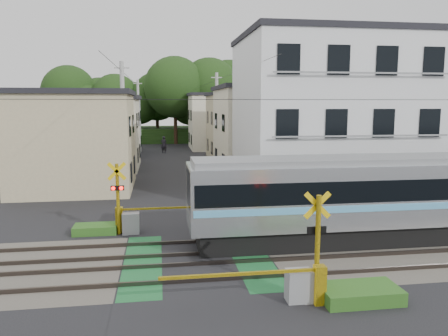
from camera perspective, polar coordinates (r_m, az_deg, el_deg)
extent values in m
plane|color=black|center=(15.68, -3.46, -11.96)|extent=(120.00, 120.00, 0.00)
cube|color=#47423A|center=(15.68, -3.46, -11.95)|extent=(120.00, 6.00, 0.00)
cube|color=black|center=(15.68, -3.46, -11.94)|extent=(5.20, 120.00, 0.00)
cube|color=#145126|center=(15.64, -10.57, -12.12)|extent=(1.30, 6.00, 0.00)
cube|color=#145126|center=(15.94, 3.50, -11.58)|extent=(1.30, 6.00, 0.00)
cube|color=#3F3833|center=(13.89, -2.75, -14.40)|extent=(120.00, 0.08, 0.14)
cube|color=#3F3833|center=(15.19, -3.29, -12.36)|extent=(120.00, 0.08, 0.14)
cube|color=#3F3833|center=(16.12, -3.62, -11.11)|extent=(120.00, 0.08, 0.14)
cube|color=#3F3833|center=(17.44, -4.02, -9.58)|extent=(120.00, 0.08, 0.14)
cube|color=black|center=(19.02, 21.11, -7.54)|extent=(15.75, 2.17, 0.82)
cube|color=black|center=(17.03, 3.79, -9.31)|extent=(2.19, 2.01, 0.55)
cube|color=silver|center=(18.66, 21.37, -2.82)|extent=(16.40, 2.55, 2.37)
cube|color=black|center=(18.61, 21.41, -1.96)|extent=(16.14, 2.59, 0.81)
cube|color=#53A2D2|center=(18.72, 21.31, -3.82)|extent=(16.24, 2.58, 0.26)
cube|color=slate|center=(18.46, 21.58, 1.12)|extent=(16.08, 2.09, 0.22)
cube|color=black|center=(16.18, -4.52, -2.63)|extent=(0.10, 2.19, 1.42)
cylinder|color=yellow|center=(12.48, 12.09, -10.25)|extent=(0.14, 0.14, 3.00)
cube|color=yellow|center=(12.24, 12.10, -4.78)|extent=(0.77, 0.05, 0.77)
cube|color=yellow|center=(12.24, 12.10, -4.78)|extent=(0.77, 0.05, 0.77)
cube|color=black|center=(12.42, 12.00, -7.92)|extent=(0.55, 0.05, 0.20)
sphere|color=#FF0C07|center=(12.42, 11.21, -7.90)|extent=(0.16, 0.16, 0.16)
sphere|color=#FF0C07|center=(12.53, 12.60, -7.80)|extent=(0.16, 0.16, 0.16)
cube|color=gray|center=(12.69, 9.76, -14.93)|extent=(0.70, 0.50, 0.90)
cube|color=yellow|center=(12.59, 12.37, -14.70)|extent=(0.30, 0.30, 1.10)
cube|color=yellow|center=(11.85, 1.91, -13.67)|extent=(4.20, 0.08, 0.08)
cylinder|color=yellow|center=(18.75, -13.68, -4.00)|extent=(0.14, 0.14, 3.00)
cube|color=yellow|center=(18.44, -13.84, -0.42)|extent=(0.77, 0.05, 0.77)
cube|color=yellow|center=(18.44, -13.84, -0.42)|extent=(0.77, 0.05, 0.77)
cube|color=black|center=(18.55, -13.76, -2.56)|extent=(0.55, 0.05, 0.20)
sphere|color=#FF0C07|center=(18.51, -14.27, -2.60)|extent=(0.16, 0.16, 0.16)
sphere|color=#FF0C07|center=(18.48, -13.28, -2.58)|extent=(0.16, 0.16, 0.16)
cube|color=gray|center=(18.96, -12.06, -7.08)|extent=(0.70, 0.50, 0.90)
cube|color=yellow|center=(19.21, -13.52, -6.61)|extent=(0.30, 0.30, 1.10)
cube|color=yellow|center=(19.03, -6.77, -5.18)|extent=(4.20, 0.08, 0.08)
cube|color=silver|center=(26.06, 13.57, 6.08)|extent=(10.00, 8.00, 9.00)
cube|color=black|center=(26.30, 13.93, 16.25)|extent=(10.20, 8.16, 0.30)
cube|color=black|center=(21.37, 8.11, -2.33)|extent=(1.10, 0.06, 1.40)
cube|color=black|center=(22.19, 14.19, -2.11)|extent=(1.10, 0.06, 1.40)
cube|color=black|center=(23.24, 19.78, -1.88)|extent=(1.10, 0.06, 1.40)
cube|color=black|center=(24.49, 24.84, -1.66)|extent=(1.10, 0.06, 1.40)
cube|color=gray|center=(22.62, 17.28, -3.59)|extent=(9.00, 0.06, 0.08)
cube|color=black|center=(21.03, 8.28, 5.73)|extent=(1.10, 0.06, 1.40)
cube|color=black|center=(21.86, 14.48, 5.65)|extent=(1.10, 0.06, 1.40)
cube|color=black|center=(22.92, 20.15, 5.52)|extent=(1.10, 0.06, 1.40)
cube|color=black|center=(24.19, 25.28, 5.35)|extent=(1.10, 0.06, 1.40)
cube|color=gray|center=(22.21, 17.62, 4.01)|extent=(9.00, 0.06, 0.08)
cube|color=black|center=(21.10, 8.46, 13.89)|extent=(1.10, 0.06, 1.40)
cube|color=black|center=(21.93, 14.77, 13.50)|extent=(1.10, 0.06, 1.40)
cube|color=black|center=(22.99, 20.54, 13.00)|extent=(1.10, 0.06, 1.40)
cube|color=black|center=(24.26, 25.73, 12.44)|extent=(1.10, 0.06, 1.40)
cube|color=gray|center=(22.20, 17.97, 11.75)|extent=(9.00, 0.06, 0.08)
cube|color=#BFB087|center=(29.23, -18.83, 3.15)|extent=(7.00, 7.00, 6.00)
cube|color=black|center=(29.13, -19.13, 9.33)|extent=(7.35, 7.35, 0.30)
cube|color=black|center=(27.27, -12.00, -0.53)|extent=(0.06, 1.00, 1.20)
cube|color=black|center=(30.73, -11.62, 0.47)|extent=(0.06, 1.00, 1.20)
cube|color=black|center=(26.98, -12.19, 5.35)|extent=(0.06, 1.00, 1.20)
cube|color=black|center=(30.47, -11.77, 5.69)|extent=(0.06, 1.00, 1.20)
cube|color=beige|center=(33.69, 5.37, 4.63)|extent=(7.00, 8.00, 6.50)
cube|color=black|center=(33.64, 5.45, 10.41)|extent=(7.35, 8.40, 0.30)
cube|color=black|center=(31.25, -0.10, 0.78)|extent=(0.06, 1.00, 1.20)
cube|color=black|center=(35.18, -1.05, 1.63)|extent=(0.06, 1.00, 1.20)
cube|color=black|center=(31.01, -0.10, 5.91)|extent=(0.06, 1.00, 1.20)
cube|color=black|center=(34.96, -1.06, 6.19)|extent=(0.06, 1.00, 1.20)
cube|color=beige|center=(38.17, -17.18, 4.20)|extent=(8.00, 7.00, 5.80)
cube|color=black|center=(38.09, -17.38, 8.78)|extent=(8.40, 7.35, 0.30)
cube|color=black|center=(36.18, -11.16, 1.66)|extent=(0.06, 1.00, 1.20)
cube|color=black|center=(39.65, -10.93, 2.25)|extent=(0.06, 1.00, 1.20)
cube|color=black|center=(35.96, -11.29, 6.10)|extent=(0.06, 1.00, 1.20)
cube|color=black|center=(39.46, -11.05, 6.29)|extent=(0.06, 1.00, 1.20)
cube|color=#BFB087|center=(43.54, 2.73, 5.31)|extent=(7.00, 7.00, 6.20)
cube|color=black|center=(43.48, 2.76, 9.59)|extent=(7.35, 7.35, 0.30)
cube|color=black|center=(41.40, -1.62, 2.65)|extent=(0.06, 1.00, 1.20)
cube|color=black|center=(44.86, -2.16, 3.10)|extent=(0.06, 1.00, 1.20)
cube|color=black|center=(41.21, -1.64, 6.53)|extent=(0.06, 1.00, 1.20)
cube|color=black|center=(44.69, -2.18, 6.67)|extent=(0.06, 1.00, 1.20)
cube|color=#9D9FA2|center=(48.03, -15.17, 5.19)|extent=(7.00, 8.00, 6.00)
cube|color=black|center=(47.97, -15.32, 8.95)|extent=(7.35, 8.40, 0.30)
cube|color=black|center=(45.88, -10.99, 3.07)|extent=(0.06, 1.00, 1.20)
cube|color=black|center=(49.86, -10.80, 3.49)|extent=(0.06, 1.00, 1.20)
cube|color=black|center=(45.71, -11.09, 6.56)|extent=(0.06, 1.00, 1.20)
cube|color=black|center=(49.70, -10.89, 6.70)|extent=(0.06, 1.00, 1.20)
cube|color=beige|center=(53.26, -0.11, 5.99)|extent=(8.00, 7.00, 6.40)
cube|color=black|center=(53.22, -0.11, 9.59)|extent=(8.40, 7.35, 0.30)
cube|color=black|center=(51.20, -4.30, 3.74)|extent=(0.06, 1.00, 1.20)
cube|color=black|center=(54.68, -4.57, 4.03)|extent=(0.06, 1.00, 1.20)
cube|color=black|center=(51.05, -4.34, 6.87)|extent=(0.06, 1.00, 1.20)
cube|color=black|center=(54.54, -4.61, 6.96)|extent=(0.06, 1.00, 1.20)
cube|color=#1C3612|center=(64.81, -7.38, 4.40)|extent=(40.00, 10.00, 2.00)
cylinder|color=#332114|center=(65.51, -19.41, 5.52)|extent=(0.50, 0.50, 5.38)
sphere|color=#1C3612|center=(65.46, -19.59, 9.28)|extent=(7.53, 7.53, 7.53)
cylinder|color=#332114|center=(64.19, -17.95, 5.01)|extent=(0.50, 0.50, 4.19)
sphere|color=#1C3612|center=(64.11, -18.09, 8.00)|extent=(5.87, 5.87, 5.87)
cylinder|color=#332114|center=(65.85, -15.77, 5.34)|extent=(0.50, 0.50, 4.58)
sphere|color=#1C3612|center=(65.77, -15.90, 8.53)|extent=(6.41, 6.41, 6.41)
cylinder|color=#332114|center=(63.05, -13.89, 5.38)|extent=(0.50, 0.50, 4.77)
sphere|color=#1C3612|center=(62.98, -14.01, 8.85)|extent=(6.68, 6.68, 6.68)
cylinder|color=#332114|center=(63.35, -11.00, 5.24)|extent=(0.50, 0.50, 4.23)
sphere|color=#1C3612|center=(63.27, -11.08, 8.30)|extent=(5.92, 5.92, 5.92)
cylinder|color=#332114|center=(64.57, -8.69, 5.69)|extent=(0.50, 0.50, 4.98)
sphere|color=#1C3612|center=(64.51, -8.77, 9.22)|extent=(6.97, 6.97, 6.97)
cylinder|color=#332114|center=(59.75, -6.36, 5.94)|extent=(0.50, 0.50, 5.86)
sphere|color=#1C3612|center=(59.74, -6.43, 10.44)|extent=(8.21, 8.21, 8.21)
cylinder|color=#332114|center=(62.44, -4.41, 5.23)|extent=(0.50, 0.50, 4.03)
sphere|color=#1C3612|center=(62.35, -4.44, 8.19)|extent=(5.65, 5.65, 5.65)
cylinder|color=#332114|center=(61.20, -1.91, 6.04)|extent=(0.50, 0.50, 5.85)
sphere|color=#1C3612|center=(61.19, -1.93, 10.43)|extent=(8.19, 8.19, 8.19)
cylinder|color=#332114|center=(64.84, 0.62, 6.19)|extent=(0.50, 0.50, 5.89)
sphere|color=#1C3612|center=(64.83, 0.63, 10.36)|extent=(8.24, 8.24, 8.24)
cylinder|color=#332114|center=(65.19, 2.81, 5.54)|extent=(0.50, 0.50, 4.39)
sphere|color=#1C3612|center=(65.11, 2.84, 8.62)|extent=(6.14, 6.14, 6.14)
cylinder|color=#332114|center=(62.71, 5.38, 5.55)|extent=(0.50, 0.50, 4.73)
sphere|color=#1C3612|center=(62.64, 5.43, 9.01)|extent=(6.62, 6.62, 6.62)
cube|color=black|center=(17.43, 16.28, 8.56)|extent=(60.00, 0.02, 0.02)
cylinder|color=#A5A5A0|center=(27.77, -12.97, 5.20)|extent=(0.26, 0.26, 8.00)
cube|color=#A5A5A0|center=(27.81, -13.22, 12.62)|extent=(0.90, 0.08, 0.08)
cylinder|color=#A5A5A0|center=(36.99, -0.95, 6.16)|extent=(0.26, 0.26, 8.00)
cube|color=#A5A5A0|center=(37.03, -0.97, 11.74)|extent=(0.90, 0.08, 0.08)
cylinder|color=#A5A5A0|center=(48.71, -11.09, 6.55)|extent=(0.26, 0.26, 8.00)
cube|color=#A5A5A0|center=(48.74, -11.21, 10.78)|extent=(0.90, 0.08, 0.08)
cube|color=black|center=(38.26, -11.93, 11.15)|extent=(0.02, 42.00, 0.02)
cube|color=black|center=(38.50, -1.26, 11.31)|extent=(0.02, 42.00, 0.02)
imported|color=black|center=(48.83, -7.87, 3.04)|extent=(0.74, 0.53, 1.89)
cube|color=#2D5E1E|center=(13.23, 17.29, -15.39)|extent=(2.20, 1.20, 0.40)
cube|color=#2D5E1E|center=(19.48, -16.42, -7.65)|extent=(1.80, 1.00, 0.36)
cube|color=#2D5E1E|center=(19.51, 9.37, -7.47)|extent=(1.50, 0.90, 0.30)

